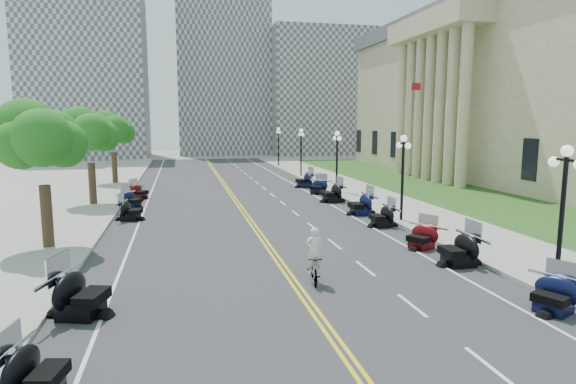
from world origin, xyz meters
TOP-DOWN VIEW (x-y plane):
  - ground at (0.00, 0.00)m, footprint 160.00×160.00m
  - road at (0.00, 10.00)m, footprint 16.00×90.00m
  - centerline_yellow_a at (-0.12, 10.00)m, footprint 0.12×90.00m
  - centerline_yellow_b at (0.12, 10.00)m, footprint 0.12×90.00m
  - edge_line_north at (6.40, 10.00)m, footprint 0.12×90.00m
  - edge_line_south at (-6.40, 10.00)m, footprint 0.12×90.00m
  - lane_dash_3 at (3.20, -12.00)m, footprint 0.12×2.00m
  - lane_dash_4 at (3.20, -8.00)m, footprint 0.12×2.00m
  - lane_dash_5 at (3.20, -4.00)m, footprint 0.12×2.00m
  - lane_dash_6 at (3.20, 0.00)m, footprint 0.12×2.00m
  - lane_dash_7 at (3.20, 4.00)m, footprint 0.12×2.00m
  - lane_dash_8 at (3.20, 8.00)m, footprint 0.12×2.00m
  - lane_dash_9 at (3.20, 12.00)m, footprint 0.12×2.00m
  - lane_dash_10 at (3.20, 16.00)m, footprint 0.12×2.00m
  - lane_dash_11 at (3.20, 20.00)m, footprint 0.12×2.00m
  - lane_dash_12 at (3.20, 24.00)m, footprint 0.12×2.00m
  - lane_dash_13 at (3.20, 28.00)m, footprint 0.12×2.00m
  - lane_dash_14 at (3.20, 32.00)m, footprint 0.12×2.00m
  - lane_dash_15 at (3.20, 36.00)m, footprint 0.12×2.00m
  - lane_dash_16 at (3.20, 40.00)m, footprint 0.12×2.00m
  - lane_dash_17 at (3.20, 44.00)m, footprint 0.12×2.00m
  - lane_dash_18 at (3.20, 48.00)m, footprint 0.12×2.00m
  - lane_dash_19 at (3.20, 52.00)m, footprint 0.12×2.00m
  - sidewalk_north at (10.50, 10.00)m, footprint 5.00×90.00m
  - sidewalk_south at (-10.50, 10.00)m, footprint 5.00×90.00m
  - lawn at (17.50, 18.00)m, footprint 9.00×60.00m
  - civic_building at (32.00, 22.00)m, footprint 26.00×51.00m
  - distant_block_a at (-18.00, 62.00)m, footprint 18.00×14.00m
  - distant_block_b at (4.00, 68.00)m, footprint 16.00×12.00m
  - distant_block_c at (22.00, 65.00)m, footprint 20.00×14.00m
  - street_lamp_1 at (8.60, -8.00)m, footprint 0.50×1.20m
  - street_lamp_2 at (8.60, 4.00)m, footprint 0.50×1.20m
  - street_lamp_3 at (8.60, 16.00)m, footprint 0.50×1.20m
  - street_lamp_4 at (8.60, 28.00)m, footprint 0.50×1.20m
  - street_lamp_5 at (8.60, 40.00)m, footprint 0.50×1.20m
  - flagpole at (18.00, 22.00)m, footprint 1.10×0.20m
  - tree_2 at (-10.00, 2.00)m, footprint 4.80×4.80m
  - tree_3 at (-10.00, 14.00)m, footprint 4.80×4.80m
  - tree_4 at (-10.00, 26.00)m, footprint 4.80×4.80m
  - motorcycle_n_3 at (7.20, -9.48)m, footprint 2.42×2.42m
  - motorcycle_n_4 at (7.10, -4.41)m, footprint 2.16×2.16m
  - motorcycle_n_5 at (6.89, -1.65)m, footprint 2.44×2.44m
  - motorcycle_n_6 at (7.02, 3.12)m, footprint 1.97×1.97m
  - motorcycle_n_7 at (7.13, 6.71)m, footprint 2.22×2.22m
  - motorcycle_n_8 at (6.83, 11.68)m, footprint 2.30×2.30m
  - motorcycle_n_9 at (6.97, 15.85)m, footprint 2.64×2.64m
  - motorcycle_n_10 at (6.87, 19.81)m, footprint 2.39×2.39m
  - motorcycle_s_3 at (-7.12, -11.01)m, footprint 2.17×2.17m
  - motorcycle_s_4 at (-7.01, -6.60)m, footprint 2.81×2.81m
  - motorcycle_s_7 at (-6.94, 8.06)m, footprint 2.29×2.29m
  - motorcycle_s_8 at (-7.26, 12.41)m, footprint 2.48×2.48m
  - motorcycle_s_9 at (-7.11, 16.43)m, footprint 2.42×2.42m
  - bicycle at (0.70, -5.21)m, footprint 0.78×1.84m
  - cyclist_rider at (0.70, -5.21)m, footprint 0.63×0.42m

SIDE VIEW (x-z plane):
  - ground at x=0.00m, z-range 0.00..0.00m
  - road at x=0.00m, z-range 0.00..0.01m
  - centerline_yellow_a at x=-0.12m, z-range 0.01..0.01m
  - centerline_yellow_b at x=0.12m, z-range 0.01..0.01m
  - edge_line_north at x=6.40m, z-range 0.01..0.01m
  - edge_line_south at x=-6.40m, z-range 0.01..0.01m
  - lane_dash_3 at x=3.20m, z-range 0.01..0.01m
  - lane_dash_4 at x=3.20m, z-range 0.01..0.01m
  - lane_dash_5 at x=3.20m, z-range 0.01..0.01m
  - lane_dash_6 at x=3.20m, z-range 0.01..0.01m
  - lane_dash_7 at x=3.20m, z-range 0.01..0.01m
  - lane_dash_8 at x=3.20m, z-range 0.01..0.01m
  - lane_dash_9 at x=3.20m, z-range 0.01..0.01m
  - lane_dash_10 at x=3.20m, z-range 0.01..0.01m
  - lane_dash_11 at x=3.20m, z-range 0.01..0.01m
  - lane_dash_12 at x=3.20m, z-range 0.01..0.01m
  - lane_dash_13 at x=3.20m, z-range 0.01..0.01m
  - lane_dash_14 at x=3.20m, z-range 0.01..0.01m
  - lane_dash_15 at x=3.20m, z-range 0.01..0.01m
  - lane_dash_16 at x=3.20m, z-range 0.01..0.01m
  - lane_dash_17 at x=3.20m, z-range 0.01..0.01m
  - lane_dash_18 at x=3.20m, z-range 0.01..0.01m
  - lane_dash_19 at x=3.20m, z-range 0.01..0.01m
  - lawn at x=17.50m, z-range 0.00..0.10m
  - sidewalk_north at x=10.50m, z-range 0.00..0.15m
  - sidewalk_south at x=-10.50m, z-range 0.00..0.15m
  - bicycle at x=0.70m, z-range 0.00..1.07m
  - motorcycle_s_9 at x=-7.11m, z-range 0.00..1.23m
  - motorcycle_n_5 at x=6.89m, z-range 0.00..1.26m
  - motorcycle_s_8 at x=-7.26m, z-range 0.00..1.26m
  - motorcycle_n_3 at x=7.20m, z-range 0.00..1.27m
  - motorcycle_s_3 at x=-7.12m, z-range 0.00..1.28m
  - motorcycle_n_9 at x=6.97m, z-range 0.00..1.31m
  - motorcycle_s_7 at x=-6.94m, z-range 0.00..1.35m
  - motorcycle_n_6 at x=7.02m, z-range 0.00..1.35m
  - motorcycle_n_10 at x=6.87m, z-range 0.00..1.48m
  - motorcycle_n_4 at x=7.10m, z-range 0.00..1.49m
  - motorcycle_n_7 at x=7.13m, z-range 0.00..1.50m
  - motorcycle_n_8 at x=6.83m, z-range 0.00..1.51m
  - motorcycle_s_4 at x=-7.01m, z-range 0.00..1.56m
  - cyclist_rider at x=0.70m, z-range 1.07..2.81m
  - street_lamp_1 at x=8.60m, z-range 0.15..5.05m
  - street_lamp_2 at x=8.60m, z-range 0.15..5.05m
  - street_lamp_3 at x=8.60m, z-range 0.15..5.05m
  - street_lamp_4 at x=8.60m, z-range 0.15..5.05m
  - street_lamp_5 at x=8.60m, z-range 0.15..5.05m
  - tree_2 at x=-10.00m, z-range 0.15..9.35m
  - tree_3 at x=-10.00m, z-range 0.15..9.35m
  - tree_4 at x=-10.00m, z-range 0.15..9.35m
  - flagpole at x=18.00m, z-range 0.00..10.00m
  - civic_building at x=32.00m, z-range 0.00..17.80m
  - distant_block_c at x=22.00m, z-range 0.00..22.00m
  - distant_block_a at x=-18.00m, z-range 0.00..26.00m
  - distant_block_b at x=4.00m, z-range 0.00..30.00m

